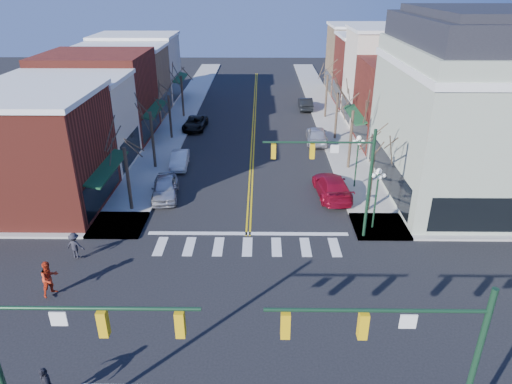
{
  "coord_description": "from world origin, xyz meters",
  "views": [
    {
      "loc": [
        0.8,
        -17.85,
        15.08
      ],
      "look_at": [
        0.51,
        8.22,
        2.8
      ],
      "focal_mm": 32.0,
      "sensor_mm": 36.0,
      "label": 1
    }
  ],
  "objects_px": {
    "car_left_near": "(165,188)",
    "car_left_mid": "(180,160)",
    "car_right_far": "(306,104)",
    "lamppost_corner": "(377,188)",
    "lamppost_midblock": "(358,153)",
    "car_left_far": "(195,123)",
    "victorian_corner": "(480,107)",
    "pedestrian_red_b": "(50,278)",
    "car_right_mid": "(317,135)",
    "car_right_near": "(332,186)",
    "pedestrian_dark_b": "(75,245)"
  },
  "relations": [
    {
      "from": "car_left_near",
      "to": "car_right_near",
      "type": "height_order",
      "value": "car_right_near"
    },
    {
      "from": "victorian_corner",
      "to": "car_right_far",
      "type": "xyz_separation_m",
      "value": [
        -10.1,
        24.27,
        -5.91
      ]
    },
    {
      "from": "car_right_mid",
      "to": "pedestrian_dark_b",
      "type": "xyz_separation_m",
      "value": [
        -16.4,
        -21.18,
        0.11
      ]
    },
    {
      "from": "lamppost_corner",
      "to": "lamppost_midblock",
      "type": "bearing_deg",
      "value": 90.0
    },
    {
      "from": "pedestrian_red_b",
      "to": "pedestrian_dark_b",
      "type": "bearing_deg",
      "value": 34.2
    },
    {
      "from": "lamppost_corner",
      "to": "car_right_near",
      "type": "relative_size",
      "value": 0.77
    },
    {
      "from": "victorian_corner",
      "to": "lamppost_corner",
      "type": "bearing_deg",
      "value": -144.14
    },
    {
      "from": "lamppost_midblock",
      "to": "car_left_far",
      "type": "distance_m",
      "value": 21.3
    },
    {
      "from": "victorian_corner",
      "to": "pedestrian_red_b",
      "type": "xyz_separation_m",
      "value": [
        -26.5,
        -13.24,
        -5.53
      ]
    },
    {
      "from": "lamppost_corner",
      "to": "pedestrian_dark_b",
      "type": "distance_m",
      "value": 18.7
    },
    {
      "from": "car_left_far",
      "to": "car_left_near",
      "type": "bearing_deg",
      "value": -86.48
    },
    {
      "from": "lamppost_corner",
      "to": "pedestrian_red_b",
      "type": "xyz_separation_m",
      "value": [
        -18.2,
        -7.24,
        -1.83
      ]
    },
    {
      "from": "car_left_near",
      "to": "car_left_mid",
      "type": "height_order",
      "value": "car_left_near"
    },
    {
      "from": "lamppost_corner",
      "to": "lamppost_midblock",
      "type": "relative_size",
      "value": 1.0
    },
    {
      "from": "lamppost_corner",
      "to": "car_left_far",
      "type": "bearing_deg",
      "value": 123.77
    },
    {
      "from": "lamppost_midblock",
      "to": "car_right_far",
      "type": "relative_size",
      "value": 0.95
    },
    {
      "from": "pedestrian_dark_b",
      "to": "car_left_near",
      "type": "bearing_deg",
      "value": -105.35
    },
    {
      "from": "car_left_near",
      "to": "car_right_far",
      "type": "height_order",
      "value": "car_left_near"
    },
    {
      "from": "lamppost_midblock",
      "to": "car_right_mid",
      "type": "height_order",
      "value": "lamppost_midblock"
    },
    {
      "from": "car_right_far",
      "to": "victorian_corner",
      "type": "bearing_deg",
      "value": 112.53
    },
    {
      "from": "car_right_far",
      "to": "pedestrian_dark_b",
      "type": "xyz_separation_m",
      "value": [
        -16.4,
        -34.07,
        0.21
      ]
    },
    {
      "from": "lamppost_midblock",
      "to": "car_left_far",
      "type": "height_order",
      "value": "lamppost_midblock"
    },
    {
      "from": "victorian_corner",
      "to": "car_left_mid",
      "type": "bearing_deg",
      "value": 168.09
    },
    {
      "from": "car_right_mid",
      "to": "pedestrian_red_b",
      "type": "distance_m",
      "value": 29.58
    },
    {
      "from": "car_left_near",
      "to": "pedestrian_red_b",
      "type": "relative_size",
      "value": 2.35
    },
    {
      "from": "car_left_near",
      "to": "car_right_near",
      "type": "bearing_deg",
      "value": -5.75
    },
    {
      "from": "car_left_far",
      "to": "pedestrian_dark_b",
      "type": "bearing_deg",
      "value": -94.48
    },
    {
      "from": "lamppost_corner",
      "to": "pedestrian_red_b",
      "type": "relative_size",
      "value": 2.21
    },
    {
      "from": "car_left_near",
      "to": "car_left_mid",
      "type": "xyz_separation_m",
      "value": [
        0.09,
        6.12,
        -0.12
      ]
    },
    {
      "from": "lamppost_midblock",
      "to": "car_right_far",
      "type": "xyz_separation_m",
      "value": [
        -1.8,
        23.77,
        -2.21
      ]
    },
    {
      "from": "car_left_near",
      "to": "pedestrian_dark_b",
      "type": "distance_m",
      "value": 9.22
    },
    {
      "from": "car_right_mid",
      "to": "pedestrian_dark_b",
      "type": "bearing_deg",
      "value": 54.78
    },
    {
      "from": "car_right_near",
      "to": "pedestrian_red_b",
      "type": "xyz_separation_m",
      "value": [
        -16.2,
        -12.27,
        0.32
      ]
    },
    {
      "from": "car_left_near",
      "to": "pedestrian_red_b",
      "type": "height_order",
      "value": "pedestrian_red_b"
    },
    {
      "from": "car_left_mid",
      "to": "car_right_far",
      "type": "bearing_deg",
      "value": 53.65
    },
    {
      "from": "lamppost_corner",
      "to": "lamppost_midblock",
      "type": "distance_m",
      "value": 6.5
    },
    {
      "from": "lamppost_corner",
      "to": "car_left_mid",
      "type": "height_order",
      "value": "lamppost_corner"
    },
    {
      "from": "car_right_near",
      "to": "pedestrian_red_b",
      "type": "bearing_deg",
      "value": 32.86
    },
    {
      "from": "car_left_far",
      "to": "car_right_mid",
      "type": "distance_m",
      "value": 13.55
    },
    {
      "from": "lamppost_corner",
      "to": "car_left_far",
      "type": "xyz_separation_m",
      "value": [
        -14.6,
        21.84,
        -2.29
      ]
    },
    {
      "from": "lamppost_corner",
      "to": "car_left_far",
      "type": "distance_m",
      "value": 26.37
    },
    {
      "from": "car_right_far",
      "to": "car_left_mid",
      "type": "bearing_deg",
      "value": 56.79
    },
    {
      "from": "victorian_corner",
      "to": "lamppost_midblock",
      "type": "bearing_deg",
      "value": 176.55
    },
    {
      "from": "car_right_far",
      "to": "pedestrian_dark_b",
      "type": "bearing_deg",
      "value": 64.23
    },
    {
      "from": "car_left_mid",
      "to": "car_left_far",
      "type": "relative_size",
      "value": 0.83
    },
    {
      "from": "lamppost_corner",
      "to": "pedestrian_red_b",
      "type": "distance_m",
      "value": 19.67
    },
    {
      "from": "lamppost_corner",
      "to": "car_left_mid",
      "type": "relative_size",
      "value": 1.08
    },
    {
      "from": "car_left_far",
      "to": "pedestrian_dark_b",
      "type": "distance_m",
      "value": 25.89
    },
    {
      "from": "lamppost_midblock",
      "to": "pedestrian_dark_b",
      "type": "height_order",
      "value": "lamppost_midblock"
    },
    {
      "from": "car_right_near",
      "to": "lamppost_corner",
      "type": "bearing_deg",
      "value": 107.38
    }
  ]
}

